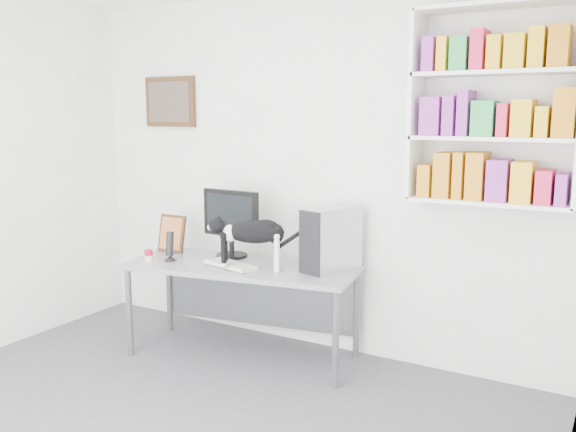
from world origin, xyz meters
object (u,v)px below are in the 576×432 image
at_px(monitor, 231,223).
at_px(leaning_print, 172,233).
at_px(desk, 243,311).
at_px(keyboard, 231,265).
at_px(pc_tower, 331,239).
at_px(cat, 253,245).
at_px(speaker, 170,246).
at_px(soup_can, 149,256).
at_px(bookshelf, 494,106).

relative_size(monitor, leaning_print, 1.74).
distance_m(desk, keyboard, 0.38).
relative_size(pc_tower, cat, 0.75).
relative_size(keyboard, speaker, 1.80).
height_order(desk, leaning_print, leaning_print).
relative_size(pc_tower, soup_can, 5.07).
height_order(bookshelf, cat, bookshelf).
xyz_separation_m(desk, pc_tower, (0.63, 0.19, 0.58)).
bearing_deg(desk, soup_can, -167.39).
height_order(monitor, soup_can, monitor).
height_order(desk, soup_can, soup_can).
bearing_deg(bookshelf, pc_tower, -171.49).
distance_m(keyboard, cat, 0.26).
distance_m(leaning_print, soup_can, 0.37).
distance_m(leaning_print, cat, 0.91).
xyz_separation_m(bookshelf, leaning_print, (-2.39, -0.27, -0.99)).
height_order(monitor, cat, monitor).
bearing_deg(soup_can, bookshelf, 14.82).
height_order(desk, monitor, monitor).
height_order(bookshelf, keyboard, bookshelf).
distance_m(bookshelf, pc_tower, 1.39).
distance_m(bookshelf, keyboard, 2.08).
xyz_separation_m(desk, keyboard, (-0.03, -0.10, 0.37)).
height_order(bookshelf, speaker, bookshelf).
distance_m(pc_tower, speaker, 1.23).
height_order(monitor, leaning_print, monitor).
bearing_deg(desk, keyboard, -117.22).
height_order(keyboard, cat, cat).
relative_size(monitor, cat, 0.88).
distance_m(desk, monitor, 0.67).
bearing_deg(cat, leaning_print, 140.67).
height_order(bookshelf, soup_can, bookshelf).
height_order(keyboard, leaning_print, leaning_print).
distance_m(keyboard, speaker, 0.52).
bearing_deg(monitor, leaning_print, -168.65).
bearing_deg(desk, speaker, -171.49).
bearing_deg(speaker, keyboard, -5.00).
bearing_deg(monitor, soup_can, -134.40).
distance_m(monitor, soup_can, 0.67).
bearing_deg(speaker, cat, -7.61).
height_order(monitor, speaker, monitor).
distance_m(bookshelf, cat, 1.83).
bearing_deg(leaning_print, soup_can, -79.21).
bearing_deg(cat, keyboard, 151.19).
bearing_deg(keyboard, speaker, -158.06).
relative_size(pc_tower, speaker, 1.93).
bearing_deg(speaker, bookshelf, -0.13).
bearing_deg(monitor, bookshelf, 8.30).
xyz_separation_m(bookshelf, speaker, (-2.20, -0.52, -1.03)).
bearing_deg(leaning_print, monitor, 8.62).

